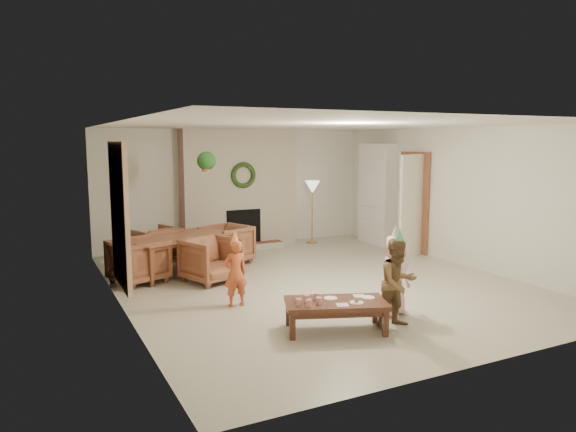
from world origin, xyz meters
TOP-DOWN VIEW (x-y plane):
  - floor at (0.00, 0.00)m, footprint 7.00×7.00m
  - ceiling at (0.00, 0.00)m, footprint 7.00×7.00m
  - wall_back at (0.00, 3.50)m, footprint 7.00×0.00m
  - wall_front at (0.00, -3.50)m, footprint 7.00×0.00m
  - wall_left at (-3.00, 0.00)m, footprint 0.00×7.00m
  - wall_right at (3.00, 0.00)m, footprint 0.00×7.00m
  - fireplace_mass at (0.00, 3.30)m, footprint 2.50×0.40m
  - fireplace_hearth at (0.00, 2.95)m, footprint 1.60×0.30m
  - fireplace_firebox at (0.00, 3.12)m, footprint 0.75×0.12m
  - fireplace_wreath at (0.00, 3.07)m, footprint 0.54×0.10m
  - floor_lamp_base at (1.60, 3.00)m, footprint 0.26×0.26m
  - floor_lamp_post at (1.60, 3.00)m, footprint 0.03×0.03m
  - floor_lamp_shade at (1.60, 3.00)m, footprint 0.33×0.33m
  - bookshelf_carcass at (2.84, 2.30)m, footprint 0.30×1.00m
  - bookshelf_shelf_a at (2.82, 2.30)m, footprint 0.30×0.92m
  - bookshelf_shelf_b at (2.82, 2.30)m, footprint 0.30×0.92m
  - bookshelf_shelf_c at (2.82, 2.30)m, footprint 0.30×0.92m
  - bookshelf_shelf_d at (2.82, 2.30)m, footprint 0.30×0.92m
  - books_row_lower at (2.80, 2.15)m, footprint 0.20×0.40m
  - books_row_mid at (2.80, 2.35)m, footprint 0.20×0.44m
  - books_row_upper at (2.80, 2.20)m, footprint 0.20×0.36m
  - door_frame at (2.96, 1.20)m, footprint 0.05×0.86m
  - door_leaf at (2.58, 0.82)m, footprint 0.77×0.32m
  - curtain_panel at (-2.96, 0.20)m, footprint 0.06×1.20m
  - dining_table at (-1.76, 1.57)m, footprint 2.09×1.61m
  - dining_chair_near at (-1.48, 0.81)m, footprint 0.99×1.01m
  - dining_chair_far at (-2.05, 2.33)m, footprint 0.99×1.01m
  - dining_chair_left at (-2.53, 1.28)m, footprint 1.01×0.99m
  - dining_chair_right at (-0.81, 1.92)m, footprint 1.01×0.99m
  - hanging_plant_cord at (-1.30, 1.50)m, footprint 0.01×0.01m
  - hanging_plant_pot at (-1.30, 1.50)m, footprint 0.16×0.16m
  - hanging_plant_foliage at (-1.30, 1.50)m, footprint 0.32×0.32m
  - coffee_table_top at (-0.86, -2.00)m, footprint 1.33×0.99m
  - coffee_table_apron at (-0.86, -2.00)m, footprint 1.21×0.87m
  - coffee_leg_fl at (-1.46, -2.03)m, footprint 0.08×0.08m
  - coffee_leg_fr at (-0.45, -2.42)m, footprint 0.08×0.08m
  - coffee_leg_bl at (-1.28, -1.57)m, footprint 0.08×0.08m
  - coffee_leg_br at (-0.27, -1.97)m, footprint 0.08×0.08m
  - cup_a at (-1.34, -1.96)m, footprint 0.08×0.08m
  - cup_b at (-1.28, -1.79)m, footprint 0.08×0.08m
  - cup_c at (-1.26, -2.04)m, footprint 0.08×0.08m
  - cup_d at (-1.19, -1.87)m, footprint 0.08×0.08m
  - cup_e at (-1.11, -2.02)m, footprint 0.08×0.08m
  - cup_f at (-1.04, -1.85)m, footprint 0.08×0.08m
  - plate_a at (-0.87, -1.88)m, footprint 0.21×0.21m
  - plate_b at (-0.68, -2.17)m, footprint 0.21×0.21m
  - plate_c at (-0.44, -2.06)m, footprint 0.21×0.21m
  - food_scoop at (-0.68, -2.17)m, footprint 0.08×0.08m
  - napkin_left at (-0.88, -2.17)m, footprint 0.18×0.18m
  - napkin_right at (-0.50, -1.96)m, footprint 0.18×0.18m
  - child_red at (-1.59, -0.56)m, footprint 0.34×0.22m
  - party_hat_red at (-1.59, -0.56)m, footprint 0.16×0.16m
  - child_plaid at (-0.11, -2.21)m, footprint 0.54×0.42m
  - party_hat_plaid at (-0.11, -2.21)m, footprint 0.17×0.17m
  - child_pink at (0.13, -1.83)m, footprint 0.60×0.48m
  - party_hat_pink at (0.13, -1.83)m, footprint 0.16×0.16m

SIDE VIEW (x-z plane):
  - floor at x=0.00m, z-range 0.00..0.00m
  - floor_lamp_base at x=1.60m, z-range 0.00..0.03m
  - fireplace_hearth at x=0.00m, z-range 0.00..0.12m
  - coffee_leg_fl at x=-1.46m, z-range 0.00..0.31m
  - coffee_leg_fr at x=-0.45m, z-range 0.00..0.31m
  - coffee_leg_bl at x=-1.28m, z-range 0.00..0.31m
  - coffee_leg_br at x=-0.27m, z-range 0.00..0.31m
  - coffee_table_apron at x=-0.86m, z-range 0.24..0.31m
  - dining_table at x=-1.76m, z-range 0.00..0.65m
  - coffee_table_top at x=-0.86m, z-range 0.31..0.37m
  - dining_chair_near at x=-1.48m, z-range 0.00..0.72m
  - dining_chair_far at x=-2.05m, z-range 0.00..0.72m
  - dining_chair_left at x=-2.53m, z-range 0.00..0.72m
  - dining_chair_right at x=-0.81m, z-range 0.00..0.72m
  - napkin_left at x=-0.88m, z-range 0.37..0.37m
  - napkin_right at x=-0.50m, z-range 0.37..0.37m
  - plate_a at x=-0.87m, z-range 0.37..0.38m
  - plate_b at x=-0.68m, z-range 0.37..0.38m
  - plate_c at x=-0.44m, z-range 0.37..0.38m
  - food_scoop at x=-0.68m, z-range 0.38..0.44m
  - cup_a at x=-1.34m, z-range 0.37..0.45m
  - cup_b at x=-1.28m, z-range 0.37..0.45m
  - cup_c at x=-1.26m, z-range 0.37..0.45m
  - cup_d at x=-1.19m, z-range 0.37..0.45m
  - cup_e at x=-1.11m, z-range 0.37..0.45m
  - cup_f at x=-1.04m, z-range 0.37..0.45m
  - fireplace_firebox at x=0.00m, z-range 0.07..0.82m
  - bookshelf_shelf_a at x=2.82m, z-range 0.43..0.47m
  - child_red at x=-1.59m, z-range 0.00..0.93m
  - child_pink at x=0.13m, z-range 0.00..1.06m
  - child_plaid at x=-0.11m, z-range 0.00..1.10m
  - books_row_lower at x=2.80m, z-range 0.47..0.71m
  - floor_lamp_post at x=1.60m, z-range 0.02..1.27m
  - bookshelf_shelf_b at x=2.82m, z-range 0.83..0.86m
  - party_hat_red at x=-1.59m, z-range 0.88..1.05m
  - books_row_mid at x=2.80m, z-range 0.87..1.11m
  - door_leaf at x=2.58m, z-range 0.00..2.00m
  - door_frame at x=2.96m, z-range 0.00..2.04m
  - party_hat_pink at x=0.13m, z-range 1.00..1.19m
  - bookshelf_carcass at x=2.84m, z-range 0.00..2.20m
  - party_hat_plaid at x=-0.11m, z-range 1.05..1.23m
  - floor_lamp_shade at x=1.60m, z-range 1.11..1.38m
  - wall_back at x=0.00m, z-range -2.25..4.75m
  - wall_front at x=0.00m, z-range -2.25..4.75m
  - wall_left at x=-3.00m, z-range -2.25..4.75m
  - wall_right at x=3.00m, z-range -2.25..4.75m
  - fireplace_mass at x=0.00m, z-range 0.00..2.50m
  - bookshelf_shelf_c at x=2.82m, z-range 1.24..1.26m
  - curtain_panel at x=-2.96m, z-range 0.25..2.25m
  - books_row_upper at x=2.80m, z-range 1.27..1.49m
  - fireplace_wreath at x=0.00m, z-range 1.28..1.82m
  - bookshelf_shelf_d at x=2.82m, z-range 1.64..1.66m
  - hanging_plant_pot at x=-1.30m, z-range 1.74..1.86m
  - hanging_plant_foliage at x=-1.30m, z-range 1.76..2.08m
  - hanging_plant_cord at x=-1.30m, z-range 1.80..2.50m
  - ceiling at x=0.00m, z-range 2.50..2.50m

